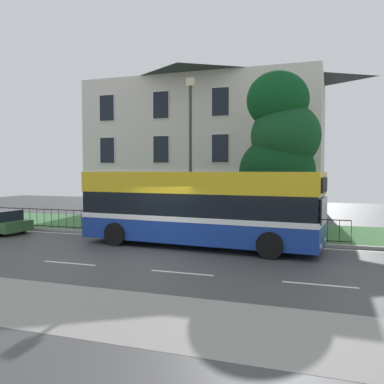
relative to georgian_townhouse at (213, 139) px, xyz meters
The scene contains 6 objects.
ground_plane 15.64m from the georgian_townhouse, 81.93° to the right, with size 60.00×56.00×0.18m.
georgian_townhouse is the anchor object (origin of this frame).
iron_verge_railing 12.27m from the georgian_townhouse, 90.00° to the right, with size 18.22×0.04×0.97m.
evergreen_tree 11.03m from the georgian_townhouse, 56.43° to the right, with size 4.12×4.03×8.10m.
single_decker_bus 14.16m from the georgian_townhouse, 76.39° to the right, with size 9.92×3.15×3.04m.
street_lamp_post 10.89m from the georgian_townhouse, 79.53° to the right, with size 0.36×0.24×7.29m.
Camera 1 is at (6.27, -13.34, 3.11)m, focal length 38.49 mm.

